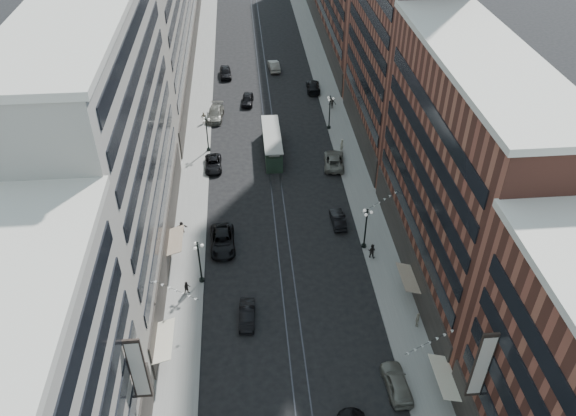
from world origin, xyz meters
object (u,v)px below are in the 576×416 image
object	(u,v)px
car_5	(247,315)
car_10	(338,219)
car_7	(213,164)
streetcar	(272,144)
car_9	(225,72)
car_2	(222,241)
car_11	(334,160)
lamppost_sw_mid	(207,132)
car_12	(313,86)
car_14	(274,66)
car_8	(215,114)
pedestrian_8	(342,145)
pedestrian_2	(187,288)
pedestrian_9	(332,103)
pedestrian_6	(204,117)
lamppost_se_mid	(330,111)
pedestrian_5	(182,227)
car_13	(247,99)
lamppost_sw_far	(199,261)
pedestrian_7	(372,251)
pedestrian_4	(417,320)
lamppost_se_far	(366,227)
car_4	(397,383)

from	to	relation	value
car_5	car_10	bearing A→B (deg)	55.02
car_7	streetcar	bearing A→B (deg)	20.50
car_5	car_9	size ratio (longest dim) A/B	0.86
car_2	car_11	xyz separation A→B (m)	(15.40, 16.02, -0.03)
lamppost_sw_mid	car_9	distance (m)	26.08
car_2	car_12	size ratio (longest dim) A/B	1.09
car_14	car_8	bearing A→B (deg)	55.33
car_11	pedestrian_8	distance (m)	3.96
pedestrian_2	pedestrian_9	world-z (taller)	pedestrian_9
pedestrian_8	pedestrian_2	bearing A→B (deg)	11.03
pedestrian_8	car_5	bearing A→B (deg)	23.40
car_5	pedestrian_6	size ratio (longest dim) A/B	2.33
lamppost_se_mid	car_14	size ratio (longest dim) A/B	1.07
car_5	car_7	bearing A→B (deg)	101.23
car_9	pedestrian_5	distance (m)	44.67
car_13	lamppost_sw_far	bearing A→B (deg)	-92.34
pedestrian_2	pedestrian_6	world-z (taller)	pedestrian_6
lamppost_sw_mid	car_10	bearing A→B (deg)	-48.72
pedestrian_5	pedestrian_7	xyz separation A→B (m)	(21.52, -6.26, 0.16)
car_9	car_10	world-z (taller)	car_9
lamppost_sw_mid	pedestrian_8	distance (m)	19.44
pedestrian_4	pedestrian_9	distance (m)	46.68
lamppost_se_mid	car_2	distance (m)	31.02
car_8	car_10	bearing A→B (deg)	-55.70
lamppost_se_mid	car_10	distance (m)	23.58
car_2	pedestrian_9	distance (m)	37.40
pedestrian_4	pedestrian_9	bearing A→B (deg)	21.00
pedestrian_8	streetcar	bearing A→B (deg)	-44.72
car_8	pedestrian_9	size ratio (longest dim) A/B	3.12
car_14	lamppost_sw_mid	bearing A→B (deg)	63.43
lamppost_se_mid	car_2	bearing A→B (deg)	-121.58
lamppost_se_mid	pedestrian_2	distance (m)	39.15
car_14	pedestrian_6	xyz separation A→B (m)	(-12.29, -19.66, 0.22)
car_10	pedestrian_4	bearing A→B (deg)	105.74
lamppost_se_far	car_4	distance (m)	19.06
lamppost_se_mid	car_12	world-z (taller)	lamppost_se_mid
pedestrian_4	car_8	distance (m)	49.46
pedestrian_4	car_7	xyz separation A→B (m)	(-20.51, 30.48, -0.32)
car_12	car_4	bearing A→B (deg)	92.66
car_5	car_13	bearing A→B (deg)	91.68
car_14	pedestrian_9	distance (m)	18.53
lamppost_se_far	car_9	xyz separation A→B (m)	(-16.00, 48.88, -2.25)
lamppost_sw_far	pedestrian_4	size ratio (longest dim) A/B	3.25
car_8	car_14	world-z (taller)	car_8
car_13	streetcar	bearing A→B (deg)	-72.94
car_4	car_7	distance (m)	40.93
car_8	car_9	xyz separation A→B (m)	(1.53, 15.91, -0.00)
car_9	pedestrian_6	size ratio (longest dim) A/B	2.71
pedestrian_6	pedestrian_9	distance (m)	21.02
lamppost_sw_far	car_10	xyz separation A→B (m)	(16.11, 8.65, -2.39)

